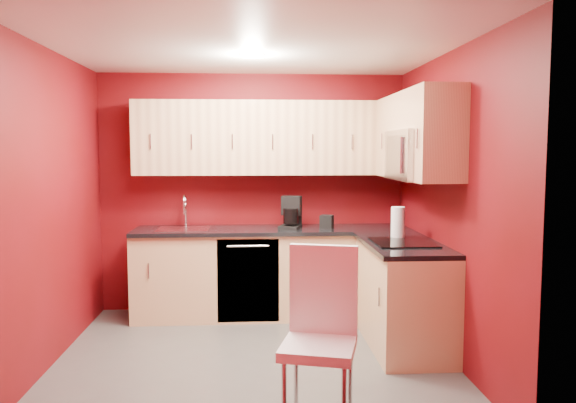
{
  "coord_description": "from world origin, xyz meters",
  "views": [
    {
      "loc": [
        -0.0,
        -4.47,
        1.7
      ],
      "look_at": [
        0.32,
        0.55,
        1.24
      ],
      "focal_mm": 35.0,
      "sensor_mm": 36.0,
      "label": 1
    }
  ],
  "objects": [
    {
      "name": "paper_towel",
      "position": [
        1.3,
        0.45,
        1.05
      ],
      "size": [
        0.18,
        0.18,
        0.29
      ],
      "primitive_type": null,
      "rotation": [
        0.0,
        0.0,
        0.13
      ],
      "color": "silver",
      "rests_on": "countertop_right"
    },
    {
      "name": "downlight",
      "position": [
        0.0,
        0.3,
        2.48
      ],
      "size": [
        0.2,
        0.2,
        0.01
      ],
      "primitive_type": "cylinder",
      "color": "white",
      "rests_on": "ceiling"
    },
    {
      "name": "wall_right",
      "position": [
        1.6,
        0.0,
        1.25
      ],
      "size": [
        0.0,
        3.0,
        3.0
      ],
      "primitive_type": "plane",
      "rotation": [
        1.57,
        0.0,
        -1.57
      ],
      "color": "#600910",
      "rests_on": "floor"
    },
    {
      "name": "countertop_right",
      "position": [
        1.29,
        0.23,
        0.89
      ],
      "size": [
        0.63,
        1.27,
        0.04
      ],
      "primitive_type": "cube",
      "color": "black",
      "rests_on": "base_cabinets_right"
    },
    {
      "name": "base_cabinets_back",
      "position": [
        0.2,
        1.2,
        0.43
      ],
      "size": [
        2.8,
        0.6,
        0.87
      ],
      "primitive_type": "cube",
      "color": "tan",
      "rests_on": "floor"
    },
    {
      "name": "wall_front",
      "position": [
        0.0,
        -1.5,
        1.25
      ],
      "size": [
        3.2,
        0.0,
        3.2
      ],
      "primitive_type": "plane",
      "rotation": [
        -1.57,
        0.0,
        0.0
      ],
      "color": "#600910",
      "rests_on": "floor"
    },
    {
      "name": "countertop_back",
      "position": [
        0.2,
        1.19,
        0.89
      ],
      "size": [
        2.8,
        0.63,
        0.04
      ],
      "primitive_type": "cube",
      "color": "black",
      "rests_on": "base_cabinets_back"
    },
    {
      "name": "dining_chair",
      "position": [
        0.4,
        -1.12,
        0.55
      ],
      "size": [
        0.55,
        0.56,
        1.09
      ],
      "primitive_type": null,
      "rotation": [
        0.0,
        0.0,
        -0.27
      ],
      "color": "white",
      "rests_on": "floor"
    },
    {
      "name": "wall_left",
      "position": [
        -1.6,
        0.0,
        1.25
      ],
      "size": [
        0.0,
        3.0,
        3.0
      ],
      "primitive_type": "plane",
      "rotation": [
        1.57,
        0.0,
        1.57
      ],
      "color": "#600910",
      "rests_on": "floor"
    },
    {
      "name": "dishwasher_front",
      "position": [
        -0.05,
        0.91,
        0.43
      ],
      "size": [
        0.6,
        0.02,
        0.82
      ],
      "primitive_type": "cube",
      "color": "black",
      "rests_on": "base_cabinets_back"
    },
    {
      "name": "sink",
      "position": [
        -0.7,
        1.2,
        0.94
      ],
      "size": [
        0.52,
        0.42,
        0.35
      ],
      "color": "silver",
      "rests_on": "countertop_back"
    },
    {
      "name": "ceiling",
      "position": [
        0.0,
        0.0,
        2.5
      ],
      "size": [
        3.2,
        3.2,
        0.0
      ],
      "primitive_type": "plane",
      "rotation": [
        3.14,
        0.0,
        0.0
      ],
      "color": "white",
      "rests_on": "wall_back"
    },
    {
      "name": "upper_cabinets_right",
      "position": [
        1.42,
        0.44,
        1.89
      ],
      "size": [
        0.35,
        1.55,
        0.75
      ],
      "color": "tan",
      "rests_on": "wall_right"
    },
    {
      "name": "floor",
      "position": [
        0.0,
        0.0,
        0.0
      ],
      "size": [
        3.2,
        3.2,
        0.0
      ],
      "primitive_type": "plane",
      "color": "#484643",
      "rests_on": "ground"
    },
    {
      "name": "napkin_holder",
      "position": [
        0.75,
        1.15,
        0.98
      ],
      "size": [
        0.16,
        0.16,
        0.13
      ],
      "primitive_type": null,
      "rotation": [
        0.0,
        0.0,
        -0.35
      ],
      "color": "black",
      "rests_on": "countertop_back"
    },
    {
      "name": "coffee_maker",
      "position": [
        0.37,
        1.14,
        1.07
      ],
      "size": [
        0.27,
        0.31,
        0.33
      ],
      "primitive_type": null,
      "rotation": [
        0.0,
        0.0,
        -0.32
      ],
      "color": "black",
      "rests_on": "countertop_back"
    },
    {
      "name": "cooktop",
      "position": [
        1.28,
        0.2,
        0.92
      ],
      "size": [
        0.5,
        0.55,
        0.01
      ],
      "primitive_type": "cube",
      "color": "black",
      "rests_on": "countertop_right"
    },
    {
      "name": "microwave",
      "position": [
        1.39,
        0.2,
        1.66
      ],
      "size": [
        0.42,
        0.76,
        0.42
      ],
      "color": "silver",
      "rests_on": "upper_cabinets_right"
    },
    {
      "name": "base_cabinets_right",
      "position": [
        1.3,
        0.25,
        0.43
      ],
      "size": [
        0.6,
        1.3,
        0.87
      ],
      "primitive_type": "cube",
      "color": "tan",
      "rests_on": "floor"
    },
    {
      "name": "upper_cabinets_back",
      "position": [
        0.2,
        1.32,
        1.83
      ],
      "size": [
        2.8,
        0.35,
        0.75
      ],
      "primitive_type": "cube",
      "color": "tan",
      "rests_on": "wall_back"
    },
    {
      "name": "wall_back",
      "position": [
        0.0,
        1.5,
        1.25
      ],
      "size": [
        3.2,
        0.0,
        3.2
      ],
      "primitive_type": "plane",
      "rotation": [
        1.57,
        0.0,
        0.0
      ],
      "color": "#600910",
      "rests_on": "floor"
    }
  ]
}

